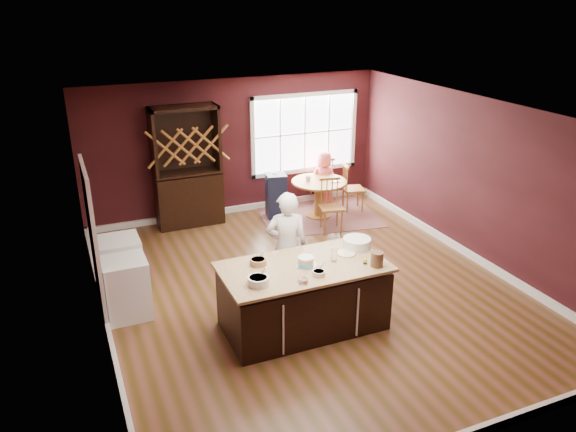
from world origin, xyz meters
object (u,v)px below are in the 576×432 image
Objects in this scene: chair_south at (331,205)px; chair_north at (321,179)px; baker at (287,247)px; toddler at (277,178)px; kitchen_island at (303,298)px; seated_woman at (323,180)px; high_chair at (276,195)px; dryer at (120,267)px; washer at (127,288)px; dining_table at (319,191)px; layer_cake at (306,261)px; chair_east at (353,187)px; hutch at (187,167)px.

chair_north is (0.50, 1.45, 0.01)m from chair_south.
baker is 3.26m from toddler.
kitchen_island is 2.16× the size of chair_south.
chair_north reaches higher than kitchen_island.
seated_woman reaches higher than kitchen_island.
chair_south reaches higher than high_chair.
kitchen_island is at bearing 102.04° from baker.
baker is at bearing 56.15° from chair_north.
washer is at bearing -90.00° from dryer.
washer is at bearing -150.51° from dining_table.
chair_north is at bearing 83.58° from chair_south.
high_chair is at bearing -136.96° from toddler.
baker is at bearing -98.78° from high_chair.
toddler is (-1.16, -0.37, 0.30)m from chair_north.
toddler is at bearing 53.32° from high_chair.
baker is 3.22m from high_chair.
layer_cake is 2.89m from dryer.
high_chair reaches higher than kitchen_island.
dryer reaches higher than dining_table.
toddler reaches higher than washer.
layer_cake is 0.29× the size of chair_south.
chair_north is 0.85× the size of seated_woman.
chair_east reaches higher than kitchen_island.
hutch is (-1.66, 0.34, 0.68)m from high_chair.
seated_woman reaches higher than washer.
chair_east is 1.12× the size of dryer.
baker is 1.77× the size of high_chair.
washer is (-3.31, -2.65, -0.38)m from toddler.
baker is at bearing -124.13° from dining_table.
seated_woman is (2.16, 3.16, -0.23)m from baker.
layer_cake reaches higher than chair_south.
chair_south is at bearing 21.58° from washer.
toddler is (1.19, 3.86, 0.37)m from kitchen_island.
chair_east is at bearing 52.70° from layer_cake.
layer_cake reaches higher than kitchen_island.
hutch is at bearing -60.66° from baker.
dryer is at bearing 19.80° from seated_woman.
kitchen_island is 2.82m from dryer.
washer is 0.64m from dryer.
layer_cake is 0.31× the size of high_chair.
dryer is at bearing -124.82° from hutch.
baker reaches higher than layer_cake.
layer_cake is 0.34× the size of washer.
dining_table is at bearing 29.49° from washer.
chair_east is 1.62m from high_chair.
hutch reaches higher than seated_woman.
chair_north is at bearing 29.42° from high_chair.
toddler is (1.16, 3.86, -0.17)m from layer_cake.
layer_cake is 4.50m from chair_east.
seated_woman is 4.61× the size of toddler.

